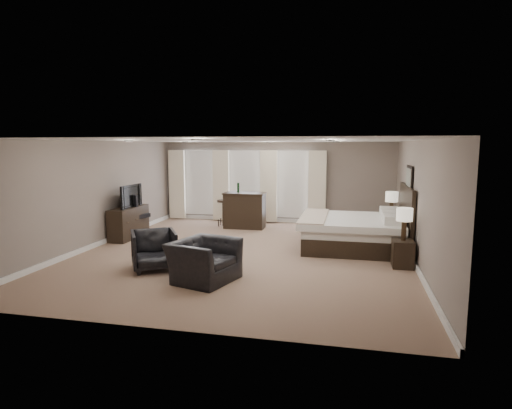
% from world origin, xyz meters
% --- Properties ---
extents(room, '(7.60, 8.60, 2.64)m').
position_xyz_m(room, '(0.00, 0.00, 1.30)').
color(room, '#856854').
rests_on(room, ground).
extents(window_bay, '(5.25, 0.20, 2.30)m').
position_xyz_m(window_bay, '(-1.00, 4.11, 1.20)').
color(window_bay, silver).
rests_on(window_bay, room).
extents(bed, '(2.44, 2.33, 1.55)m').
position_xyz_m(bed, '(2.58, 1.09, 0.78)').
color(bed, silver).
rests_on(bed, ground).
extents(nightstand_near, '(0.42, 0.51, 0.56)m').
position_xyz_m(nightstand_near, '(3.47, -0.36, 0.28)').
color(nightstand_near, black).
rests_on(nightstand_near, ground).
extents(nightstand_far, '(0.42, 0.52, 0.57)m').
position_xyz_m(nightstand_far, '(3.47, 2.54, 0.28)').
color(nightstand_far, black).
rests_on(nightstand_far, ground).
extents(lamp_near, '(0.32, 0.32, 0.67)m').
position_xyz_m(lamp_near, '(3.47, -0.36, 0.90)').
color(lamp_near, beige).
rests_on(lamp_near, nightstand_near).
extents(lamp_far, '(0.34, 0.34, 0.69)m').
position_xyz_m(lamp_far, '(3.47, 2.54, 0.91)').
color(lamp_far, beige).
rests_on(lamp_far, nightstand_far).
extents(wall_art, '(0.04, 0.96, 0.56)m').
position_xyz_m(wall_art, '(3.70, 1.09, 1.75)').
color(wall_art, slate).
rests_on(wall_art, room).
extents(dresser, '(0.47, 1.45, 0.84)m').
position_xyz_m(dresser, '(-3.45, 0.95, 0.42)').
color(dresser, black).
rests_on(dresser, ground).
extents(tv, '(0.61, 1.06, 0.14)m').
position_xyz_m(tv, '(-3.45, 0.95, 0.91)').
color(tv, black).
rests_on(tv, dresser).
extents(armchair_near, '(1.06, 1.33, 1.02)m').
position_xyz_m(armchair_near, '(-0.23, -2.11, 0.51)').
color(armchair_near, black).
rests_on(armchair_near, ground).
extents(armchair_far, '(1.14, 1.12, 0.88)m').
position_xyz_m(armchair_far, '(-1.46, -1.63, 0.44)').
color(armchair_far, black).
rests_on(armchair_far, ground).
extents(bar_counter, '(1.25, 0.65, 1.09)m').
position_xyz_m(bar_counter, '(-0.73, 3.01, 0.54)').
color(bar_counter, black).
rests_on(bar_counter, ground).
extents(bar_stool_left, '(0.40, 0.40, 0.81)m').
position_xyz_m(bar_stool_left, '(-1.46, 3.18, 0.41)').
color(bar_stool_left, black).
rests_on(bar_stool_left, ground).
extents(bar_stool_right, '(0.40, 0.40, 0.76)m').
position_xyz_m(bar_stool_right, '(-1.00, 3.18, 0.38)').
color(bar_stool_right, black).
rests_on(bar_stool_right, ground).
extents(desk_chair, '(0.72, 0.72, 1.16)m').
position_xyz_m(desk_chair, '(-3.42, 1.36, 0.58)').
color(desk_chair, black).
rests_on(desk_chair, ground).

